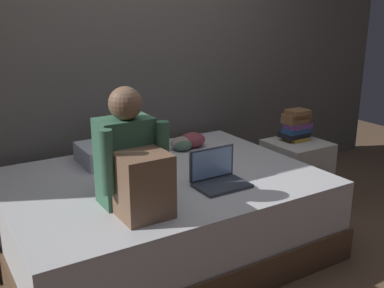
# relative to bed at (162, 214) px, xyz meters

# --- Properties ---
(ground_plane) EXTENTS (8.00, 8.00, 0.00)m
(ground_plane) POSITION_rel_bed_xyz_m (0.20, -0.30, -0.26)
(ground_plane) COLOR brown
(wall_back) EXTENTS (5.60, 0.10, 2.70)m
(wall_back) POSITION_rel_bed_xyz_m (0.20, 0.90, 1.09)
(wall_back) COLOR #605B56
(wall_back) RESTS_ON ground_plane
(bed) EXTENTS (2.00, 1.50, 0.54)m
(bed) POSITION_rel_bed_xyz_m (0.00, 0.00, 0.00)
(bed) COLOR brown
(bed) RESTS_ON ground_plane
(nightstand) EXTENTS (0.44, 0.46, 0.54)m
(nightstand) POSITION_rel_bed_xyz_m (1.30, 0.09, 0.01)
(nightstand) COLOR beige
(nightstand) RESTS_ON ground_plane
(person_sitting) EXTENTS (0.39, 0.44, 0.66)m
(person_sitting) POSITION_rel_bed_xyz_m (-0.34, -0.34, 0.52)
(person_sitting) COLOR #38664C
(person_sitting) RESTS_ON bed
(laptop) EXTENTS (0.32, 0.23, 0.22)m
(laptop) POSITION_rel_bed_xyz_m (0.23, -0.32, 0.33)
(laptop) COLOR #333842
(laptop) RESTS_ON bed
(pillow) EXTENTS (0.56, 0.36, 0.13)m
(pillow) POSITION_rel_bed_xyz_m (-0.09, 0.45, 0.34)
(pillow) COLOR silver
(pillow) RESTS_ON bed
(book_stack) EXTENTS (0.24, 0.17, 0.25)m
(book_stack) POSITION_rel_bed_xyz_m (1.32, 0.14, 0.40)
(book_stack) COLOR gold
(book_stack) RESTS_ON nightstand
(clothes_pile) EXTENTS (0.30, 0.19, 0.11)m
(clothes_pile) POSITION_rel_bed_xyz_m (0.47, 0.43, 0.32)
(clothes_pile) COLOR #3D4C8E
(clothes_pile) RESTS_ON bed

